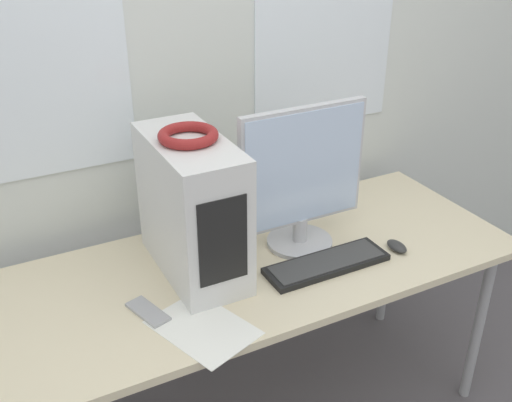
{
  "coord_description": "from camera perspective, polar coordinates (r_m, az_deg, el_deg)",
  "views": [
    {
      "loc": [
        -0.77,
        -1.15,
        1.86
      ],
      "look_at": [
        0.01,
        0.36,
        0.97
      ],
      "focal_mm": 42.0,
      "sensor_mm": 36.0,
      "label": 1
    }
  ],
  "objects": [
    {
      "name": "pc_tower",
      "position": [
        1.9,
        -6.09,
        -0.62
      ],
      "size": [
        0.22,
        0.47,
        0.45
      ],
      "color": "silver",
      "rests_on": "desk"
    },
    {
      "name": "wall_back",
      "position": [
        2.2,
        -6.24,
        14.08
      ],
      "size": [
        8.0,
        0.07,
        2.7
      ],
      "color": "silver",
      "rests_on": "ground_plane"
    },
    {
      "name": "paper_sheet_left",
      "position": [
        1.77,
        -5.07,
        -11.92
      ],
      "size": [
        0.3,
        0.35,
        0.0
      ],
      "rotation": [
        0.0,
        0.0,
        0.34
      ],
      "color": "white",
      "rests_on": "desk"
    },
    {
      "name": "monitor_main",
      "position": [
        2.02,
        4.42,
        2.16
      ],
      "size": [
        0.47,
        0.23,
        0.51
      ],
      "color": "#B7B7BC",
      "rests_on": "desk"
    },
    {
      "name": "desk",
      "position": [
        2.06,
        -0.2,
        -7.18
      ],
      "size": [
        1.83,
        0.72,
        0.74
      ],
      "color": "beige",
      "rests_on": "ground_plane"
    },
    {
      "name": "mouse",
      "position": [
        2.15,
        13.26,
        -4.22
      ],
      "size": [
        0.05,
        0.09,
        0.03
      ],
      "color": "#2D2D2D",
      "rests_on": "desk"
    },
    {
      "name": "keyboard",
      "position": [
        2.02,
        6.75,
        -5.94
      ],
      "size": [
        0.43,
        0.13,
        0.02
      ],
      "color": "black",
      "rests_on": "desk"
    },
    {
      "name": "cell_phone",
      "position": [
        1.84,
        -10.26,
        -10.35
      ],
      "size": [
        0.1,
        0.16,
        0.01
      ],
      "rotation": [
        0.0,
        0.0,
        0.3
      ],
      "color": "#99999E",
      "rests_on": "desk"
    },
    {
      "name": "headphones",
      "position": [
        1.8,
        -6.48,
        6.24
      ],
      "size": [
        0.18,
        0.18,
        0.03
      ],
      "color": "maroon",
      "rests_on": "pc_tower"
    }
  ]
}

